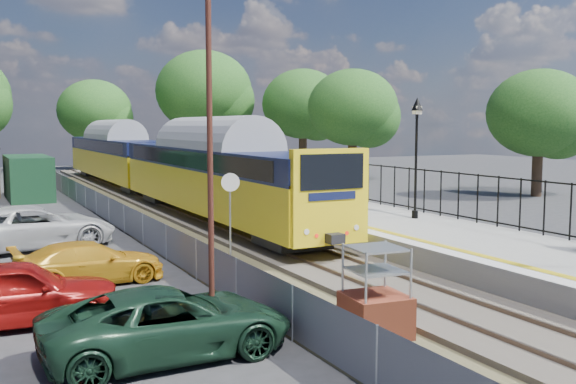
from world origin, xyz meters
TOP-DOWN VIEW (x-y plane):
  - ground at (0.00, 0.00)m, footprint 120.00×120.00m
  - track_bed at (-0.47, 9.67)m, footprint 5.90×80.00m
  - platform at (4.20, 8.00)m, footprint 5.00×70.00m
  - platform_edge at (2.14, 8.00)m, footprint 0.90×70.00m
  - victorian_lamp_north at (5.30, 6.00)m, footprint 0.44×0.44m
  - palisade_fence at (6.55, 2.24)m, footprint 0.12×26.00m
  - wire_fence at (-4.20, 12.00)m, footprint 0.06×52.00m
  - tree_line at (1.40, 42.00)m, footprint 56.80×43.80m
  - train at (0.00, 23.88)m, footprint 2.82×40.83m
  - brick_plinth at (-2.56, -2.63)m, footprint 1.34×1.34m
  - speed_sign at (-2.50, 5.54)m, footprint 0.58×0.18m
  - carpark_lamp at (-5.60, -1.02)m, footprint 0.25×0.50m
  - car_green at (-6.73, -1.67)m, footprint 4.85×2.26m
  - car_red at (-9.17, 1.74)m, footprint 4.53×2.07m
  - car_yellow at (-7.05, 4.89)m, footprint 4.25×1.94m
  - car_white at (-7.87, 11.07)m, footprint 5.96×3.30m

SIDE VIEW (x-z plane):
  - ground at x=0.00m, z-range 0.00..0.00m
  - track_bed at x=-0.47m, z-range -0.05..0.24m
  - platform at x=4.20m, z-range 0.00..0.90m
  - wire_fence at x=-4.20m, z-range 0.00..1.20m
  - car_yellow at x=-7.05m, z-range 0.00..1.21m
  - car_green at x=-6.73m, z-range 0.00..1.34m
  - car_red at x=-9.17m, z-range 0.00..1.51m
  - car_white at x=-7.87m, z-range 0.00..1.58m
  - platform_edge at x=2.14m, z-range 0.90..0.91m
  - brick_plinth at x=-2.56m, z-range -0.04..1.93m
  - palisade_fence at x=6.55m, z-range 0.84..2.84m
  - speed_sign at x=-2.50m, z-range 0.55..3.49m
  - train at x=0.00m, z-range 0.59..4.09m
  - carpark_lamp at x=-5.60m, z-range 0.50..8.07m
  - victorian_lamp_north at x=5.30m, z-range 2.00..6.60m
  - tree_line at x=1.40m, z-range 0.67..12.55m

